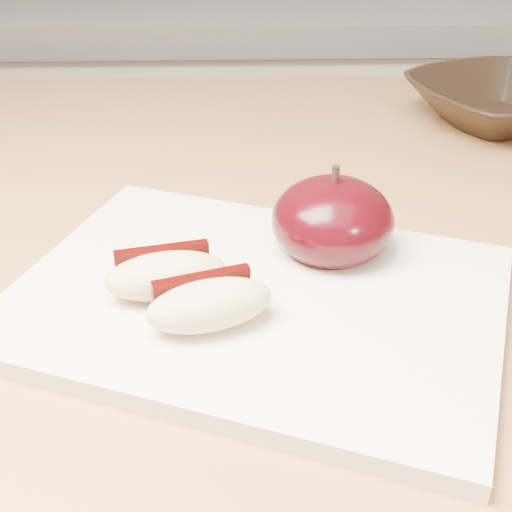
{
  "coord_description": "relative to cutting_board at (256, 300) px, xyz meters",
  "views": [
    {
      "loc": [
        0.06,
        0.02,
        1.15
      ],
      "look_at": [
        0.07,
        0.37,
        0.94
      ],
      "focal_mm": 50.0,
      "sensor_mm": 36.0,
      "label": 1
    }
  ],
  "objects": [
    {
      "name": "back_cabinet",
      "position": [
        -0.07,
        0.83,
        -0.44
      ],
      "size": [
        2.4,
        0.62,
        0.94
      ],
      "color": "silver",
      "rests_on": "ground"
    },
    {
      "name": "cutting_board",
      "position": [
        0.0,
        0.0,
        0.0
      ],
      "size": [
        0.34,
        0.3,
        0.01
      ],
      "primitive_type": "cube",
      "rotation": [
        0.0,
        0.0,
        -0.37
      ],
      "color": "white",
      "rests_on": "island_counter"
    },
    {
      "name": "apple_half",
      "position": [
        0.05,
        0.05,
        0.03
      ],
      "size": [
        0.1,
        0.1,
        0.07
      ],
      "rotation": [
        0.0,
        0.0,
        0.43
      ],
      "color": "black",
      "rests_on": "cutting_board"
    },
    {
      "name": "apple_wedge_a",
      "position": [
        -0.05,
        0.0,
        0.02
      ],
      "size": [
        0.08,
        0.05,
        0.03
      ],
      "rotation": [
        0.0,
        0.0,
        0.22
      ],
      "color": "#DBBD8B",
      "rests_on": "cutting_board"
    },
    {
      "name": "apple_wedge_b",
      "position": [
        -0.03,
        -0.03,
        0.02
      ],
      "size": [
        0.08,
        0.06,
        0.03
      ],
      "rotation": [
        0.0,
        0.0,
        0.32
      ],
      "color": "#DBBD8B",
      "rests_on": "cutting_board"
    },
    {
      "name": "bowl",
      "position": [
        0.24,
        0.3,
        0.01
      ],
      "size": [
        0.21,
        0.21,
        0.04
      ],
      "primitive_type": "imported",
      "rotation": [
        0.0,
        0.0,
        0.38
      ],
      "color": "black",
      "rests_on": "island_counter"
    }
  ]
}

